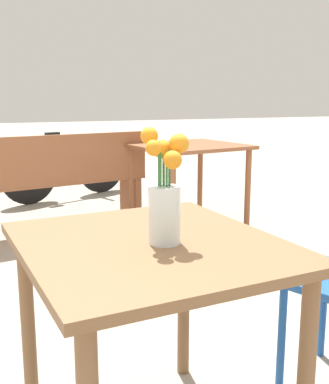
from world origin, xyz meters
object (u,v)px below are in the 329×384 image
object	(u,v)px
flower_vase	(165,201)
table_front	(150,276)
table_back	(188,157)
bicycle	(67,168)
bench_near	(32,181)

from	to	relation	value
flower_vase	table_front	bearing A→B (deg)	131.86
table_back	bicycle	world-z (taller)	bicycle
flower_vase	table_back	size ratio (longest dim) A/B	0.34
bench_near	bicycle	bearing A→B (deg)	69.13
table_back	flower_vase	bearing A→B (deg)	-116.31
flower_vase	bicycle	world-z (taller)	flower_vase
table_back	bicycle	size ratio (longest dim) A/B	0.66
flower_vase	bicycle	bearing A→B (deg)	83.30
flower_vase	bicycle	distance (m)	4.22
bench_near	table_back	distance (m)	1.32
flower_vase	table_back	bearing A→B (deg)	63.69
table_front	flower_vase	distance (m)	0.25
flower_vase	table_back	world-z (taller)	flower_vase
table_front	table_back	bearing A→B (deg)	62.72
table_front	flower_vase	bearing A→B (deg)	-48.14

